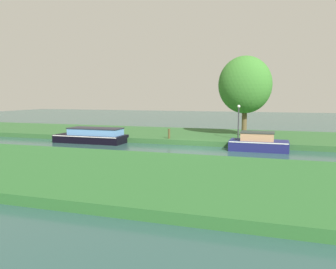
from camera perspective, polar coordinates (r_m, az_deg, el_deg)
ground_plane at (r=24.35m, az=3.85°, el=-2.59°), size 120.00×120.00×0.00m
riverbank_far at (r=31.10m, az=7.00°, el=-0.26°), size 72.00×10.00×0.40m
riverbank_near at (r=15.89m, az=-4.14°, el=-6.79°), size 72.00×10.00×0.40m
navy_barge at (r=24.77m, az=15.01°, el=-1.37°), size 4.05×2.00×1.33m
black_narrowboat at (r=28.71m, az=-12.67°, el=-0.25°), size 5.94×2.25×1.24m
willow_tree_left at (r=30.06m, az=12.85°, el=8.16°), size 4.56×3.56×6.87m
lamp_post at (r=27.65m, az=11.82°, el=2.84°), size 0.24×0.24×2.74m
mooring_post_near at (r=27.46m, az=0.18°, el=0.15°), size 0.18×0.18×0.79m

